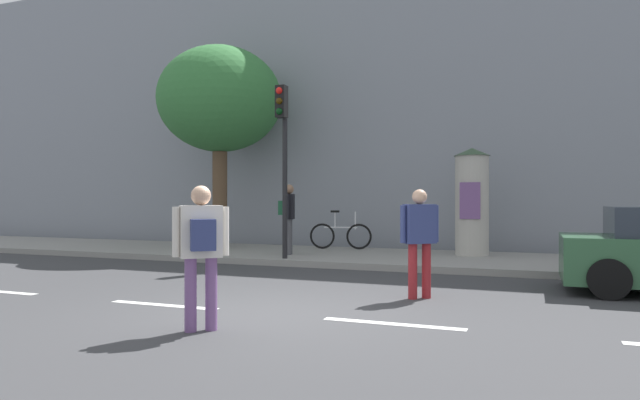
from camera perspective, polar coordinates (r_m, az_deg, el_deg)
ground_plane at (r=7.87m, az=-5.14°, el=-11.29°), size 80.00×80.00×0.00m
sidewalk_curb at (r=14.39m, az=7.54°, el=-5.82°), size 36.00×4.00×0.15m
lane_markings at (r=7.87m, az=-5.14°, el=-11.26°), size 25.80×0.16×0.01m
building_backdrop at (r=19.46m, az=11.16°, el=9.27°), size 36.00×5.00×9.33m
traffic_light at (r=13.48m, az=-3.74°, el=5.80°), size 0.24×0.45×4.07m
poster_column at (r=14.76m, az=14.97°, el=-0.08°), size 0.91×0.91×2.69m
street_tree at (r=17.23m, az=-9.99°, el=9.79°), size 3.64×3.64×5.90m
pedestrian_in_red_top at (r=9.03m, az=9.93°, el=-3.34°), size 0.53×0.49×1.71m
pedestrian_near_pole at (r=6.83m, az=-11.80°, el=-4.29°), size 0.54×0.54×1.71m
pedestrian_with_backpack at (r=14.49m, az=-3.20°, el=-1.26°), size 0.46×0.58×1.78m
bicycle_leaning at (r=16.10m, az=2.06°, el=-3.54°), size 1.75×0.38×1.09m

